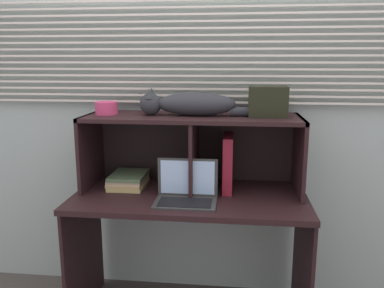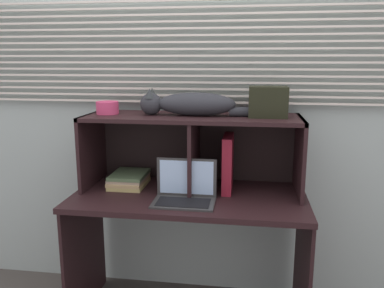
{
  "view_description": "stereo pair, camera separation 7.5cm",
  "coord_description": "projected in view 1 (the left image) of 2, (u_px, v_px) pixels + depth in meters",
  "views": [
    {
      "loc": [
        0.24,
        -1.88,
        1.49
      ],
      "look_at": [
        0.0,
        0.3,
        1.03
      ],
      "focal_mm": 36.9,
      "sensor_mm": 36.0,
      "label": 1
    },
    {
      "loc": [
        0.32,
        -1.87,
        1.49
      ],
      "look_at": [
        0.0,
        0.3,
        1.03
      ],
      "focal_mm": 36.9,
      "sensor_mm": 36.0,
      "label": 2
    }
  ],
  "objects": [
    {
      "name": "desk",
      "position": [
        190.0,
        221.0,
        2.23
      ],
      "size": [
        1.29,
        0.64,
        0.77
      ],
      "color": "black",
      "rests_on": "ground"
    },
    {
      "name": "binder_upright",
      "position": [
        228.0,
        163.0,
        2.24
      ],
      "size": [
        0.05,
        0.25,
        0.32
      ],
      "primitive_type": "cube",
      "color": "maroon",
      "rests_on": "desk"
    },
    {
      "name": "small_basket",
      "position": [
        106.0,
        108.0,
        2.26
      ],
      "size": [
        0.13,
        0.13,
        0.07
      ],
      "primitive_type": "cylinder",
      "color": "#D5406E",
      "rests_on": "hutch_shelf_unit"
    },
    {
      "name": "hutch_shelf_unit",
      "position": [
        193.0,
        137.0,
        2.27
      ],
      "size": [
        1.22,
        0.41,
        0.43
      ],
      "color": "black",
      "rests_on": "desk"
    },
    {
      "name": "back_panel_with_blinds",
      "position": [
        197.0,
        99.0,
        2.44
      ],
      "size": [
        4.4,
        0.08,
        2.5
      ],
      "color": "#AABBB6",
      "rests_on": "ground"
    },
    {
      "name": "laptop",
      "position": [
        186.0,
        192.0,
        2.07
      ],
      "size": [
        0.32,
        0.2,
        0.22
      ],
      "color": "#353535",
      "rests_on": "desk"
    },
    {
      "name": "storage_box",
      "position": [
        268.0,
        102.0,
        2.15
      ],
      "size": [
        0.21,
        0.14,
        0.17
      ],
      "primitive_type": "cube",
      "color": "black",
      "rests_on": "hutch_shelf_unit"
    },
    {
      "name": "book_stack",
      "position": [
        128.0,
        180.0,
        2.33
      ],
      "size": [
        0.2,
        0.26,
        0.08
      ],
      "color": "tan",
      "rests_on": "desk"
    },
    {
      "name": "cat",
      "position": [
        190.0,
        104.0,
        2.2
      ],
      "size": [
        0.74,
        0.15,
        0.15
      ],
      "color": "#2D2F34",
      "rests_on": "hutch_shelf_unit"
    }
  ]
}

